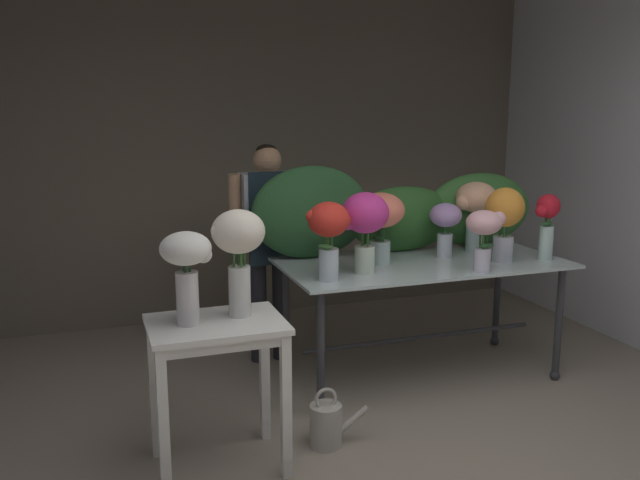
{
  "coord_description": "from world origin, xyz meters",
  "views": [
    {
      "loc": [
        -1.58,
        -2.25,
        1.88
      ],
      "look_at": [
        -0.32,
        1.39,
        1.1
      ],
      "focal_mm": 37.78,
      "sensor_mm": 36.0,
      "label": 1
    }
  ],
  "objects_px": {
    "vase_sunset_hydrangea": "(505,216)",
    "vase_cream_lisianthus_tall": "(239,245)",
    "florist": "(269,230)",
    "vase_blush_anemones": "(485,231)",
    "vase_lilac_snapdragons": "(446,222)",
    "display_table_glass": "(422,279)",
    "vase_coral_roses": "(381,216)",
    "vase_crimson_stock": "(547,222)",
    "watering_can": "(327,424)",
    "vase_magenta_ranunculus": "(364,220)",
    "side_table_white": "(217,345)",
    "vase_peach_peonies": "(475,206)",
    "vase_scarlet_carnations": "(329,230)",
    "vase_white_roses_tall": "(187,265)"
  },
  "relations": [
    {
      "from": "vase_sunset_hydrangea",
      "to": "vase_cream_lisianthus_tall",
      "type": "relative_size",
      "value": 0.9
    },
    {
      "from": "florist",
      "to": "vase_blush_anemones",
      "type": "relative_size",
      "value": 4.04
    },
    {
      "from": "vase_lilac_snapdragons",
      "to": "vase_blush_anemones",
      "type": "height_order",
      "value": "vase_blush_anemones"
    },
    {
      "from": "display_table_glass",
      "to": "vase_cream_lisianthus_tall",
      "type": "xyz_separation_m",
      "value": [
        -1.41,
        -0.67,
        0.47
      ]
    },
    {
      "from": "vase_lilac_snapdragons",
      "to": "vase_coral_roses",
      "type": "bearing_deg",
      "value": -176.82
    },
    {
      "from": "vase_crimson_stock",
      "to": "watering_can",
      "type": "height_order",
      "value": "vase_crimson_stock"
    },
    {
      "from": "vase_magenta_ranunculus",
      "to": "vase_cream_lisianthus_tall",
      "type": "height_order",
      "value": "vase_cream_lisianthus_tall"
    },
    {
      "from": "vase_sunset_hydrangea",
      "to": "vase_cream_lisianthus_tall",
      "type": "bearing_deg",
      "value": -165.65
    },
    {
      "from": "side_table_white",
      "to": "vase_magenta_ranunculus",
      "type": "height_order",
      "value": "vase_magenta_ranunculus"
    },
    {
      "from": "vase_magenta_ranunculus",
      "to": "vase_sunset_hydrangea",
      "type": "height_order",
      "value": "vase_magenta_ranunculus"
    },
    {
      "from": "vase_peach_peonies",
      "to": "vase_magenta_ranunculus",
      "type": "xyz_separation_m",
      "value": [
        -1.0,
        -0.33,
        0.0
      ]
    },
    {
      "from": "vase_coral_roses",
      "to": "vase_crimson_stock",
      "type": "height_order",
      "value": "vase_coral_roses"
    },
    {
      "from": "display_table_glass",
      "to": "vase_magenta_ranunculus",
      "type": "height_order",
      "value": "vase_magenta_ranunculus"
    },
    {
      "from": "vase_peach_peonies",
      "to": "vase_lilac_snapdragons",
      "type": "height_order",
      "value": "vase_peach_peonies"
    },
    {
      "from": "display_table_glass",
      "to": "vase_scarlet_carnations",
      "type": "relative_size",
      "value": 4.0
    },
    {
      "from": "vase_blush_anemones",
      "to": "vase_coral_roses",
      "type": "height_order",
      "value": "vase_coral_roses"
    },
    {
      "from": "vase_lilac_snapdragons",
      "to": "vase_blush_anemones",
      "type": "xyz_separation_m",
      "value": [
        0.02,
        -0.45,
        0.02
      ]
    },
    {
      "from": "watering_can",
      "to": "florist",
      "type": "bearing_deg",
      "value": 88.32
    },
    {
      "from": "display_table_glass",
      "to": "vase_blush_anemones",
      "type": "distance_m",
      "value": 0.59
    },
    {
      "from": "vase_cream_lisianthus_tall",
      "to": "vase_blush_anemones",
      "type": "bearing_deg",
      "value": 10.25
    },
    {
      "from": "vase_sunset_hydrangea",
      "to": "vase_lilac_snapdragons",
      "type": "distance_m",
      "value": 0.4
    },
    {
      "from": "vase_peach_peonies",
      "to": "vase_sunset_hydrangea",
      "type": "bearing_deg",
      "value": -89.45
    },
    {
      "from": "vase_blush_anemones",
      "to": "display_table_glass",
      "type": "bearing_deg",
      "value": 121.43
    },
    {
      "from": "vase_peach_peonies",
      "to": "vase_crimson_stock",
      "type": "bearing_deg",
      "value": -52.91
    },
    {
      "from": "vase_crimson_stock",
      "to": "watering_can",
      "type": "relative_size",
      "value": 1.29
    },
    {
      "from": "vase_magenta_ranunculus",
      "to": "vase_crimson_stock",
      "type": "distance_m",
      "value": 1.31
    },
    {
      "from": "florist",
      "to": "vase_cream_lisianthus_tall",
      "type": "bearing_deg",
      "value": -110.96
    },
    {
      "from": "vase_crimson_stock",
      "to": "vase_scarlet_carnations",
      "type": "bearing_deg",
      "value": -179.09
    },
    {
      "from": "vase_magenta_ranunculus",
      "to": "vase_scarlet_carnations",
      "type": "relative_size",
      "value": 1.07
    },
    {
      "from": "vase_lilac_snapdragons",
      "to": "watering_can",
      "type": "xyz_separation_m",
      "value": [
        -1.15,
        -0.78,
        -0.95
      ]
    },
    {
      "from": "vase_lilac_snapdragons",
      "to": "vase_scarlet_carnations",
      "type": "bearing_deg",
      "value": -161.45
    },
    {
      "from": "vase_blush_anemones",
      "to": "florist",
      "type": "bearing_deg",
      "value": 138.07
    },
    {
      "from": "vase_coral_roses",
      "to": "vase_blush_anemones",
      "type": "bearing_deg",
      "value": -38.45
    },
    {
      "from": "florist",
      "to": "vase_scarlet_carnations",
      "type": "distance_m",
      "value": 0.93
    },
    {
      "from": "vase_sunset_hydrangea",
      "to": "vase_cream_lisianthus_tall",
      "type": "xyz_separation_m",
      "value": [
        -1.92,
        -0.49,
        0.03
      ]
    },
    {
      "from": "vase_coral_roses",
      "to": "vase_white_roses_tall",
      "type": "relative_size",
      "value": 1.01
    },
    {
      "from": "vase_peach_peonies",
      "to": "watering_can",
      "type": "height_order",
      "value": "vase_peach_peonies"
    },
    {
      "from": "vase_lilac_snapdragons",
      "to": "vase_peach_peonies",
      "type": "bearing_deg",
      "value": 19.43
    },
    {
      "from": "vase_blush_anemones",
      "to": "vase_crimson_stock",
      "type": "bearing_deg",
      "value": 13.76
    },
    {
      "from": "vase_cream_lisianthus_tall",
      "to": "vase_white_roses_tall",
      "type": "bearing_deg",
      "value": -169.22
    },
    {
      "from": "vase_sunset_hydrangea",
      "to": "vase_scarlet_carnations",
      "type": "distance_m",
      "value": 1.28
    },
    {
      "from": "florist",
      "to": "vase_crimson_stock",
      "type": "height_order",
      "value": "florist"
    },
    {
      "from": "vase_lilac_snapdragons",
      "to": "watering_can",
      "type": "bearing_deg",
      "value": -146.0
    },
    {
      "from": "display_table_glass",
      "to": "vase_scarlet_carnations",
      "type": "distance_m",
      "value": 0.92
    },
    {
      "from": "side_table_white",
      "to": "vase_sunset_hydrangea",
      "type": "bearing_deg",
      "value": 14.76
    },
    {
      "from": "vase_scarlet_carnations",
      "to": "vase_blush_anemones",
      "type": "height_order",
      "value": "vase_scarlet_carnations"
    },
    {
      "from": "vase_sunset_hydrangea",
      "to": "vase_scarlet_carnations",
      "type": "relative_size",
      "value": 1.05
    },
    {
      "from": "vase_sunset_hydrangea",
      "to": "vase_white_roses_tall",
      "type": "distance_m",
      "value": 2.25
    },
    {
      "from": "vase_scarlet_carnations",
      "to": "vase_white_roses_tall",
      "type": "distance_m",
      "value": 1.02
    },
    {
      "from": "vase_sunset_hydrangea",
      "to": "vase_crimson_stock",
      "type": "distance_m",
      "value": 0.31
    }
  ]
}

